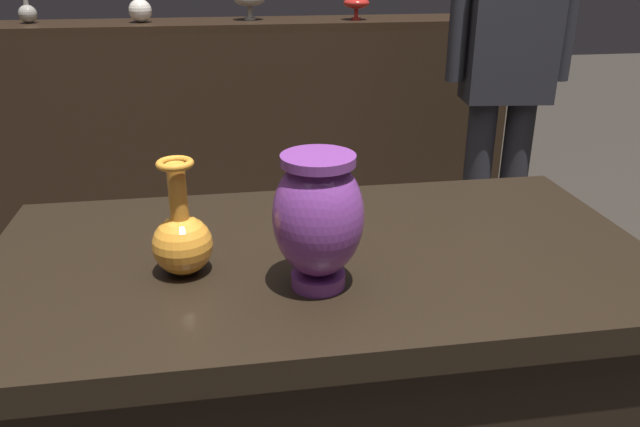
{
  "coord_description": "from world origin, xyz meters",
  "views": [
    {
      "loc": [
        -0.16,
        -1.01,
        1.3
      ],
      "look_at": [
        -0.01,
        -0.06,
        0.9
      ],
      "focal_mm": 34.93,
      "sensor_mm": 36.0,
      "label": 1
    }
  ],
  "objects_px": {
    "shelf_vase_center": "(249,0)",
    "shelf_vase_right": "(356,4)",
    "vase_centerpiece": "(318,217)",
    "vase_tall_behind": "(182,238)",
    "shelf_vase_far_left": "(27,12)",
    "visitor_near_right": "(508,62)",
    "shelf_vase_left": "(140,8)"
  },
  "relations": [
    {
      "from": "vase_centerpiece",
      "to": "vase_tall_behind",
      "type": "xyz_separation_m",
      "value": [
        -0.22,
        0.08,
        -0.06
      ]
    },
    {
      "from": "shelf_vase_far_left",
      "to": "visitor_near_right",
      "type": "distance_m",
      "value": 2.2
    },
    {
      "from": "vase_centerpiece",
      "to": "shelf_vase_far_left",
      "type": "bearing_deg",
      "value": 113.32
    },
    {
      "from": "shelf_vase_left",
      "to": "visitor_near_right",
      "type": "xyz_separation_m",
      "value": [
        1.43,
        -0.96,
        -0.14
      ]
    },
    {
      "from": "shelf_vase_right",
      "to": "shelf_vase_far_left",
      "type": "bearing_deg",
      "value": 177.0
    },
    {
      "from": "vase_centerpiece",
      "to": "shelf_vase_center",
      "type": "height_order",
      "value": "shelf_vase_center"
    },
    {
      "from": "vase_centerpiece",
      "to": "shelf_vase_left",
      "type": "height_order",
      "value": "shelf_vase_left"
    },
    {
      "from": "vase_tall_behind",
      "to": "shelf_vase_left",
      "type": "relative_size",
      "value": 0.98
    },
    {
      "from": "shelf_vase_right",
      "to": "shelf_vase_far_left",
      "type": "distance_m",
      "value": 1.56
    },
    {
      "from": "vase_centerpiece",
      "to": "visitor_near_right",
      "type": "distance_m",
      "value": 1.64
    },
    {
      "from": "shelf_vase_right",
      "to": "shelf_vase_center",
      "type": "bearing_deg",
      "value": 171.56
    },
    {
      "from": "shelf_vase_right",
      "to": "shelf_vase_left",
      "type": "height_order",
      "value": "shelf_vase_left"
    },
    {
      "from": "shelf_vase_center",
      "to": "shelf_vase_right",
      "type": "xyz_separation_m",
      "value": [
        0.52,
        -0.08,
        -0.02
      ]
    },
    {
      "from": "vase_centerpiece",
      "to": "shelf_vase_right",
      "type": "height_order",
      "value": "shelf_vase_right"
    },
    {
      "from": "visitor_near_right",
      "to": "shelf_vase_right",
      "type": "bearing_deg",
      "value": -60.22
    },
    {
      "from": "shelf_vase_far_left",
      "to": "visitor_near_right",
      "type": "bearing_deg",
      "value": -27.23
    },
    {
      "from": "shelf_vase_right",
      "to": "shelf_vase_far_left",
      "type": "height_order",
      "value": "shelf_vase_far_left"
    },
    {
      "from": "shelf_vase_center",
      "to": "visitor_near_right",
      "type": "xyz_separation_m",
      "value": [
        0.91,
        -1.0,
        -0.17
      ]
    },
    {
      "from": "shelf_vase_far_left",
      "to": "visitor_near_right",
      "type": "relative_size",
      "value": 0.11
    },
    {
      "from": "vase_centerpiece",
      "to": "vase_tall_behind",
      "type": "bearing_deg",
      "value": 159.68
    },
    {
      "from": "vase_tall_behind",
      "to": "shelf_vase_center",
      "type": "xyz_separation_m",
      "value": [
        0.24,
        2.27,
        0.22
      ]
    },
    {
      "from": "vase_tall_behind",
      "to": "shelf_vase_right",
      "type": "relative_size",
      "value": 1.55
    },
    {
      "from": "vase_tall_behind",
      "to": "shelf_vase_far_left",
      "type": "bearing_deg",
      "value": 109.33
    },
    {
      "from": "shelf_vase_center",
      "to": "visitor_near_right",
      "type": "bearing_deg",
      "value": -47.68
    },
    {
      "from": "vase_tall_behind",
      "to": "shelf_vase_right",
      "type": "height_order",
      "value": "shelf_vase_right"
    },
    {
      "from": "shelf_vase_far_left",
      "to": "vase_centerpiece",
      "type": "bearing_deg",
      "value": -66.68
    },
    {
      "from": "shelf_vase_right",
      "to": "visitor_near_right",
      "type": "bearing_deg",
      "value": -67.1
    },
    {
      "from": "shelf_vase_right",
      "to": "shelf_vase_left",
      "type": "relative_size",
      "value": 0.63
    },
    {
      "from": "shelf_vase_center",
      "to": "shelf_vase_left",
      "type": "distance_m",
      "value": 0.52
    },
    {
      "from": "shelf_vase_far_left",
      "to": "vase_tall_behind",
      "type": "bearing_deg",
      "value": -70.67
    },
    {
      "from": "shelf_vase_center",
      "to": "shelf_vase_far_left",
      "type": "height_order",
      "value": "shelf_vase_far_left"
    },
    {
      "from": "vase_centerpiece",
      "to": "visitor_near_right",
      "type": "bearing_deg",
      "value": 55.3
    }
  ]
}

